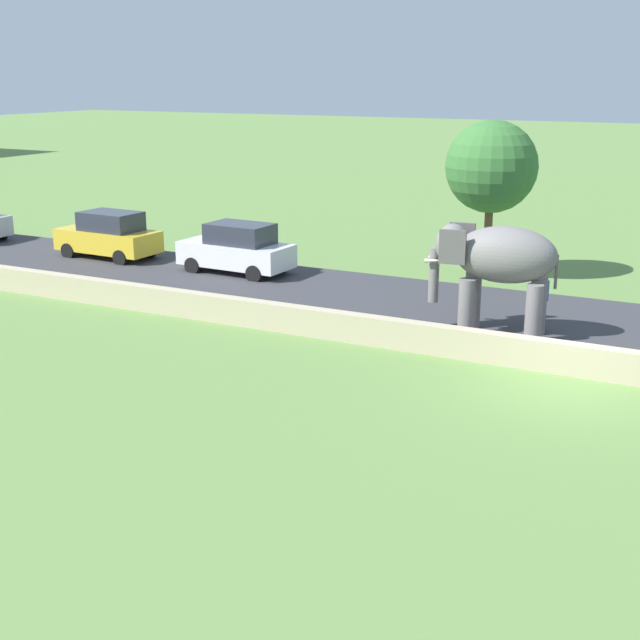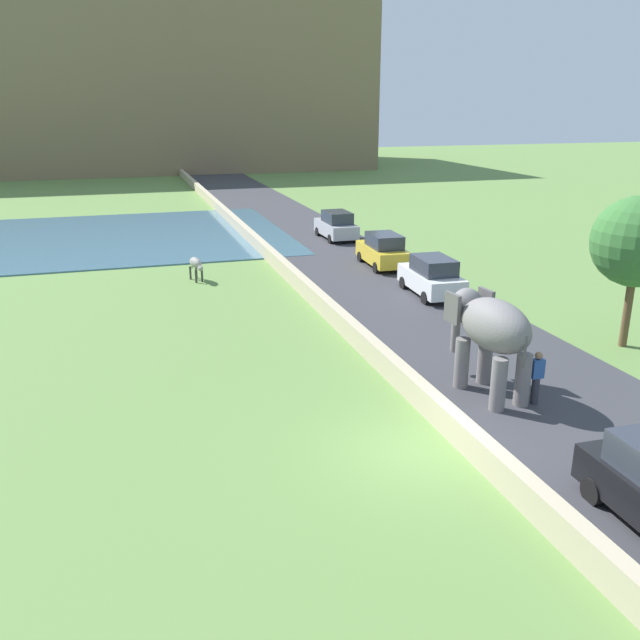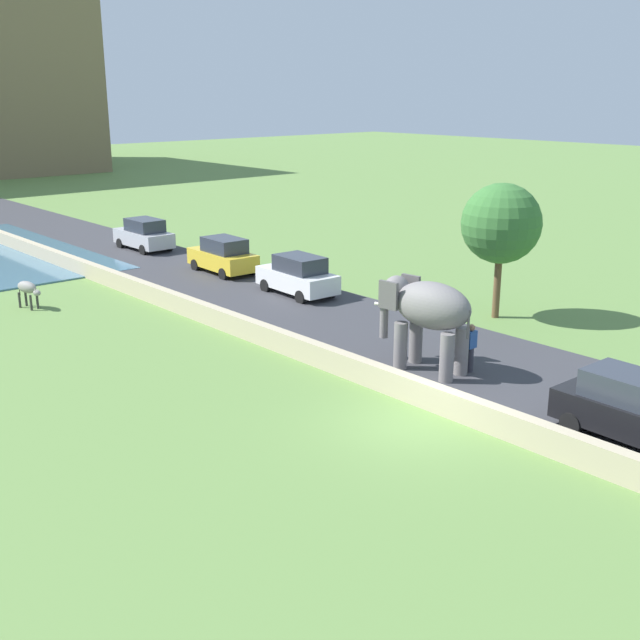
{
  "view_description": "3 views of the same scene",
  "coord_description": "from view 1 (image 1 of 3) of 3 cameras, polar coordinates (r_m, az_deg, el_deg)",
  "views": [
    {
      "loc": [
        -18.69,
        -3.55,
        6.85
      ],
      "look_at": [
        -1.56,
        5.23,
        1.35
      ],
      "focal_mm": 48.86,
      "sensor_mm": 36.0,
      "label": 1
    },
    {
      "loc": [
        -6.63,
        -13.45,
        8.29
      ],
      "look_at": [
        -0.68,
        5.98,
        1.65
      ],
      "focal_mm": 37.53,
      "sensor_mm": 36.0,
      "label": 2
    },
    {
      "loc": [
        -14.79,
        -12.93,
        8.71
      ],
      "look_at": [
        0.9,
        4.78,
        1.72
      ],
      "focal_mm": 43.78,
      "sensor_mm": 36.0,
      "label": 3
    }
  ],
  "objects": [
    {
      "name": "car_white",
      "position": [
        30.59,
        -5.45,
        4.66
      ],
      "size": [
        1.95,
        4.08,
        1.8
      ],
      "color": "white",
      "rests_on": "ground"
    },
    {
      "name": "tree_near",
      "position": [
        30.27,
        11.16,
        9.79
      ],
      "size": [
        3.11,
        3.11,
        5.33
      ],
      "color": "brown",
      "rests_on": "ground"
    },
    {
      "name": "person_beside_elephant",
      "position": [
        24.34,
        14.38,
        1.22
      ],
      "size": [
        0.36,
        0.22,
        1.63
      ],
      "color": "#33333D",
      "rests_on": "ground"
    },
    {
      "name": "car_yellow",
      "position": [
        33.97,
        -13.66,
        5.41
      ],
      "size": [
        1.93,
        4.07,
        1.8
      ],
      "color": "gold",
      "rests_on": "ground"
    },
    {
      "name": "elephant",
      "position": [
        23.41,
        11.48,
        3.77
      ],
      "size": [
        1.68,
        3.54,
        2.99
      ],
      "color": "slate",
      "rests_on": "ground"
    },
    {
      "name": "ground_plane",
      "position": [
        20.22,
        15.44,
        -4.46
      ],
      "size": [
        220.0,
        220.0,
        0.0
      ],
      "primitive_type": "plane",
      "color": "#608442"
    },
    {
      "name": "road_surface",
      "position": [
        34.09,
        -17.36,
        3.68
      ],
      "size": [
        7.0,
        120.0,
        0.06
      ],
      "primitive_type": "cube",
      "color": "#38383D",
      "rests_on": "ground"
    },
    {
      "name": "barrier_wall",
      "position": [
        30.03,
        -19.68,
        2.56
      ],
      "size": [
        0.4,
        110.0,
        0.76
      ],
      "primitive_type": "cube",
      "color": "tan",
      "rests_on": "ground"
    }
  ]
}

